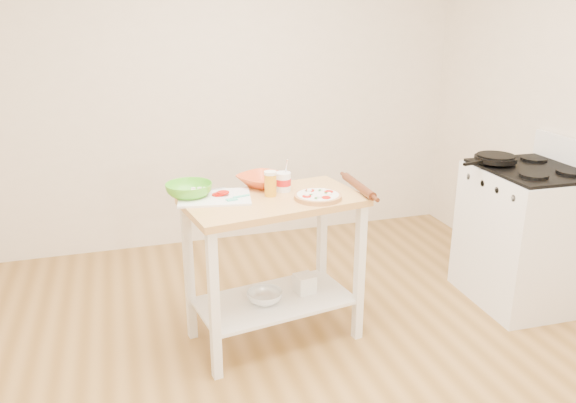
% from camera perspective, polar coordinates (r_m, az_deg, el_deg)
% --- Properties ---
extents(room_shell, '(4.04, 4.54, 2.74)m').
position_cam_1_polar(room_shell, '(2.54, 3.34, 6.24)').
color(room_shell, '#A1763B').
rests_on(room_shell, ground).
extents(prep_island, '(1.07, 0.69, 0.90)m').
position_cam_1_polar(prep_island, '(3.26, -1.45, -4.02)').
color(prep_island, tan).
rests_on(prep_island, ground).
extents(gas_stove, '(0.65, 0.75, 1.11)m').
position_cam_1_polar(gas_stove, '(4.10, 22.86, -3.16)').
color(gas_stove, white).
rests_on(gas_stove, ground).
extents(skillet, '(0.43, 0.28, 0.03)m').
position_cam_1_polar(skillet, '(3.97, 20.28, 4.10)').
color(skillet, black).
rests_on(skillet, gas_stove).
extents(pizza, '(0.27, 0.27, 0.04)m').
position_cam_1_polar(pizza, '(3.16, 3.05, 0.55)').
color(pizza, tan).
rests_on(pizza, prep_island).
extents(cutting_board, '(0.44, 0.36, 0.04)m').
position_cam_1_polar(cutting_board, '(3.19, -7.52, 0.47)').
color(cutting_board, white).
rests_on(cutting_board, prep_island).
extents(spatula, '(0.15, 0.08, 0.01)m').
position_cam_1_polar(spatula, '(3.14, -5.22, 0.38)').
color(spatula, '#54D2B3').
rests_on(spatula, cutting_board).
extents(knife, '(0.26, 0.09, 0.01)m').
position_cam_1_polar(knife, '(3.26, -9.18, 0.98)').
color(knife, silver).
rests_on(knife, cutting_board).
extents(orange_bowl, '(0.38, 0.38, 0.07)m').
position_cam_1_polar(orange_bowl, '(3.39, -2.62, 2.18)').
color(orange_bowl, '#D85122').
rests_on(orange_bowl, prep_island).
extents(green_bowl, '(0.31, 0.31, 0.08)m').
position_cam_1_polar(green_bowl, '(3.22, -10.02, 1.12)').
color(green_bowl, '#52BA26').
rests_on(green_bowl, prep_island).
extents(beer_pint, '(0.07, 0.07, 0.14)m').
position_cam_1_polar(beer_pint, '(3.19, -1.79, 1.84)').
color(beer_pint, orange).
rests_on(beer_pint, prep_island).
extents(yogurt_tub, '(0.09, 0.09, 0.20)m').
position_cam_1_polar(yogurt_tub, '(3.28, -0.50, 2.03)').
color(yogurt_tub, white).
rests_on(yogurt_tub, prep_island).
extents(rolling_pin, '(0.06, 0.42, 0.05)m').
position_cam_1_polar(rolling_pin, '(3.32, 7.17, 1.53)').
color(rolling_pin, '#592914').
rests_on(rolling_pin, prep_island).
extents(shelf_glass_bowl, '(0.22, 0.22, 0.07)m').
position_cam_1_polar(shelf_glass_bowl, '(3.38, -2.38, -9.65)').
color(shelf_glass_bowl, silver).
rests_on(shelf_glass_bowl, prep_island).
extents(shelf_bin, '(0.13, 0.13, 0.11)m').
position_cam_1_polar(shelf_bin, '(3.48, 1.69, -8.32)').
color(shelf_bin, white).
rests_on(shelf_bin, prep_island).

